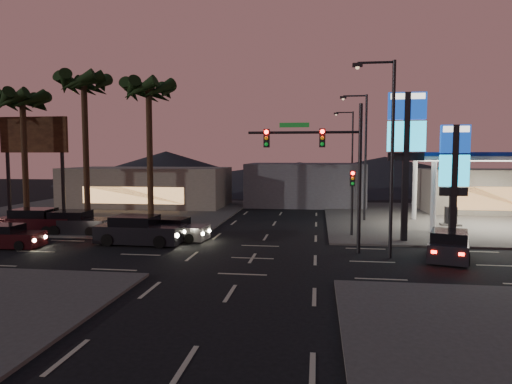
# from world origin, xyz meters

# --- Properties ---
(ground) EXTENTS (140.00, 140.00, 0.00)m
(ground) POSITION_xyz_m (0.00, 0.00, 0.00)
(ground) COLOR black
(ground) RESTS_ON ground
(corner_lot_ne) EXTENTS (24.00, 24.00, 0.12)m
(corner_lot_ne) POSITION_xyz_m (16.00, 16.00, 0.06)
(corner_lot_ne) COLOR #47443F
(corner_lot_ne) RESTS_ON ground
(corner_lot_nw) EXTENTS (24.00, 24.00, 0.12)m
(corner_lot_nw) POSITION_xyz_m (-16.00, 16.00, 0.06)
(corner_lot_nw) COLOR #47443F
(corner_lot_nw) RESTS_ON ground
(gas_station) EXTENTS (12.20, 8.20, 5.47)m
(gas_station) POSITION_xyz_m (16.00, 12.00, 5.08)
(gas_station) COLOR silver
(gas_station) RESTS_ON ground
(convenience_store) EXTENTS (10.00, 6.00, 4.00)m
(convenience_store) POSITION_xyz_m (18.00, 21.00, 2.00)
(convenience_store) COLOR #726B5B
(convenience_store) RESTS_ON ground
(pylon_sign_tall) EXTENTS (2.20, 0.35, 9.00)m
(pylon_sign_tall) POSITION_xyz_m (8.50, 5.50, 6.39)
(pylon_sign_tall) COLOR black
(pylon_sign_tall) RESTS_ON ground
(pylon_sign_short) EXTENTS (1.60, 0.35, 7.00)m
(pylon_sign_short) POSITION_xyz_m (11.00, 4.50, 4.66)
(pylon_sign_short) COLOR black
(pylon_sign_short) RESTS_ON ground
(traffic_signal_mast) EXTENTS (6.10, 0.39, 8.00)m
(traffic_signal_mast) POSITION_xyz_m (3.76, 1.99, 5.23)
(traffic_signal_mast) COLOR black
(traffic_signal_mast) RESTS_ON ground
(pedestal_signal) EXTENTS (0.32, 0.39, 4.30)m
(pedestal_signal) POSITION_xyz_m (5.50, 6.98, 2.92)
(pedestal_signal) COLOR black
(pedestal_signal) RESTS_ON ground
(streetlight_near) EXTENTS (2.14, 0.25, 10.00)m
(streetlight_near) POSITION_xyz_m (6.79, 1.00, 5.72)
(streetlight_near) COLOR black
(streetlight_near) RESTS_ON ground
(streetlight_mid) EXTENTS (2.14, 0.25, 10.00)m
(streetlight_mid) POSITION_xyz_m (6.79, 14.00, 5.72)
(streetlight_mid) COLOR black
(streetlight_mid) RESTS_ON ground
(streetlight_far) EXTENTS (2.14, 0.25, 10.00)m
(streetlight_far) POSITION_xyz_m (6.79, 28.00, 5.72)
(streetlight_far) COLOR black
(streetlight_far) RESTS_ON ground
(palm_a) EXTENTS (4.41, 4.41, 10.86)m
(palm_a) POSITION_xyz_m (-9.00, 9.50, 9.43)
(palm_a) COLOR black
(palm_a) RESTS_ON ground
(palm_b) EXTENTS (4.41, 4.41, 11.46)m
(palm_b) POSITION_xyz_m (-14.00, 9.50, 9.97)
(palm_b) COLOR black
(palm_b) RESTS_ON ground
(palm_c) EXTENTS (4.41, 4.41, 10.26)m
(palm_c) POSITION_xyz_m (-19.00, 9.50, 8.88)
(palm_c) COLOR black
(palm_c) RESTS_ON ground
(billboard) EXTENTS (6.00, 0.30, 8.50)m
(billboard) POSITION_xyz_m (-20.50, 13.00, 6.33)
(billboard) COLOR black
(billboard) RESTS_ON ground
(building_far_west) EXTENTS (16.00, 8.00, 4.00)m
(building_far_west) POSITION_xyz_m (-14.00, 22.00, 2.00)
(building_far_west) COLOR #726B5B
(building_far_west) RESTS_ON ground
(building_far_mid) EXTENTS (12.00, 9.00, 4.40)m
(building_far_mid) POSITION_xyz_m (2.00, 26.00, 2.20)
(building_far_mid) COLOR #4C4C51
(building_far_mid) RESTS_ON ground
(hill_left) EXTENTS (40.00, 40.00, 6.00)m
(hill_left) POSITION_xyz_m (-25.00, 60.00, 3.00)
(hill_left) COLOR black
(hill_left) RESTS_ON ground
(hill_right) EXTENTS (50.00, 50.00, 5.00)m
(hill_right) POSITION_xyz_m (15.00, 60.00, 2.50)
(hill_right) COLOR black
(hill_right) RESTS_ON ground
(hill_center) EXTENTS (60.00, 60.00, 4.00)m
(hill_center) POSITION_xyz_m (0.00, 60.00, 2.00)
(hill_center) COLOR black
(hill_center) RESTS_ON ground
(car_lane_a_front) EXTENTS (5.25, 2.36, 1.68)m
(car_lane_a_front) POSITION_xyz_m (-7.22, 2.87, 0.78)
(car_lane_a_front) COLOR black
(car_lane_a_front) RESTS_ON ground
(car_lane_a_mid) EXTENTS (4.13, 1.83, 1.33)m
(car_lane_a_mid) POSITION_xyz_m (-14.36, 0.81, 0.62)
(car_lane_a_mid) COLOR black
(car_lane_a_mid) RESTS_ON ground
(car_lane_b_front) EXTENTS (4.35, 2.18, 1.37)m
(car_lane_b_front) POSITION_xyz_m (-5.56, 4.36, 0.64)
(car_lane_b_front) COLOR slate
(car_lane_b_front) RESTS_ON ground
(car_lane_b_mid) EXTENTS (4.90, 2.17, 1.57)m
(car_lane_b_mid) POSITION_xyz_m (-12.79, 5.44, 0.73)
(car_lane_b_mid) COLOR black
(car_lane_b_mid) RESTS_ON ground
(car_lane_b_rear) EXTENTS (5.29, 2.47, 1.69)m
(car_lane_b_rear) POSITION_xyz_m (-15.38, 5.36, 0.78)
(car_lane_b_rear) COLOR black
(car_lane_b_rear) RESTS_ON ground
(suv_station) EXTENTS (3.03, 4.72, 1.47)m
(suv_station) POSITION_xyz_m (9.98, 1.32, 0.68)
(suv_station) COLOR black
(suv_station) RESTS_ON ground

